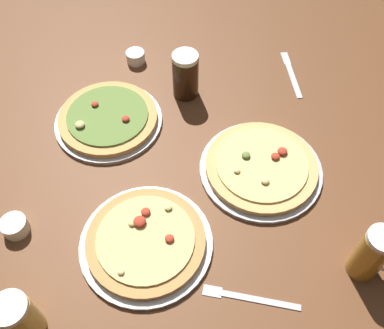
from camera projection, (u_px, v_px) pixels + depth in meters
name	position (u px, v px, depth m)	size (l,w,h in m)	color
ground_plane	(192.00, 172.00, 1.20)	(2.40, 2.40, 0.03)	brown
pizza_plate_near	(261.00, 167.00, 1.17)	(0.34, 0.34, 0.05)	#B2B2B7
pizza_plate_far	(108.00, 119.00, 1.28)	(0.32, 0.32, 0.05)	#B2B2B7
pizza_plate_side	(146.00, 241.00, 1.04)	(0.33, 0.33, 0.05)	silver
beer_mug_dark	(18.00, 317.00, 0.89)	(0.11, 0.10, 0.14)	gold
beer_mug_amber	(374.00, 255.00, 0.95)	(0.12, 0.09, 0.16)	#B27A23
beer_mug_pale	(185.00, 74.00, 1.31)	(0.08, 0.13, 0.15)	black
ramekin_sauce	(136.00, 57.00, 1.44)	(0.06, 0.06, 0.04)	white
ramekin_butter	(15.00, 226.00, 1.06)	(0.07, 0.07, 0.04)	white
fork_left	(249.00, 298.00, 0.98)	(0.21, 0.12, 0.01)	silver
knife_right	(291.00, 74.00, 1.42)	(0.06, 0.22, 0.01)	silver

